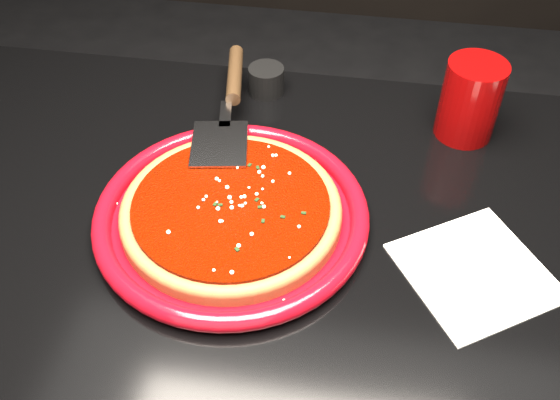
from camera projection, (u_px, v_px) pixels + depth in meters
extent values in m
cube|color=black|center=(284.00, 392.00, 1.06)|extent=(1.20, 0.80, 0.75)
cylinder|color=maroon|center=(232.00, 214.00, 0.82)|extent=(0.47, 0.47, 0.03)
cylinder|color=brown|center=(231.00, 212.00, 0.82)|extent=(0.38, 0.38, 0.01)
torus|color=brown|center=(231.00, 208.00, 0.81)|extent=(0.38, 0.38, 0.02)
cylinder|color=#690D00|center=(231.00, 206.00, 0.81)|extent=(0.34, 0.34, 0.01)
cylinder|color=#850505|center=(470.00, 100.00, 0.92)|extent=(0.09, 0.09, 0.12)
cube|color=white|center=(475.00, 272.00, 0.77)|extent=(0.23, 0.23, 0.00)
cylinder|color=black|center=(266.00, 80.00, 1.02)|extent=(0.08, 0.08, 0.05)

